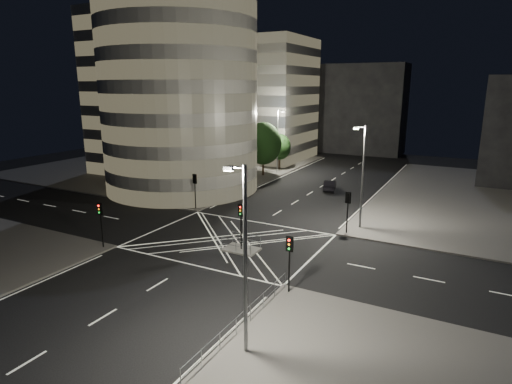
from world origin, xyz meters
The scene contains 24 objects.
ground centered at (0.00, 0.00, 0.00)m, with size 120.00×120.00×0.00m, color black.
sidewalk_far_left centered at (-29.00, 27.00, 0.07)m, with size 42.00×42.00×0.15m, color #5A5754.
central_island centered at (2.00, -1.50, 0.07)m, with size 3.00×2.00×0.15m, color slate.
office_tower_curved centered at (-20.74, 18.74, 12.65)m, with size 30.00×29.00×27.20m.
office_block_rear centered at (-22.00, 42.00, 11.15)m, with size 24.00×16.00×22.00m, color gray.
building_far_end centered at (-4.00, 58.00, 9.00)m, with size 18.00×8.00×18.00m, color black.
tree_a centered at (-10.50, 9.00, 4.77)m, with size 4.56×4.56×7.25m.
tree_b centered at (-10.50, 15.00, 4.90)m, with size 4.41×4.41×7.30m.
tree_c centered at (-10.50, 21.00, 5.09)m, with size 3.87×3.87×7.18m.
tree_d centered at (-10.50, 27.00, 5.11)m, with size 5.67×5.67×8.23m.
tree_e centered at (-10.50, 33.00, 3.82)m, with size 3.75×3.75×5.84m.
traffic_signal_fl centered at (-8.80, 6.80, 2.91)m, with size 0.55×0.22×4.00m.
traffic_signal_nl centered at (-8.80, -6.80, 2.91)m, with size 0.55×0.22×4.00m.
traffic_signal_fr centered at (8.80, 6.80, 2.91)m, with size 0.55×0.22×4.00m.
traffic_signal_nr centered at (8.80, -6.80, 2.91)m, with size 0.55×0.22×4.00m.
traffic_signal_island centered at (2.00, -1.50, 2.91)m, with size 0.55×0.22×4.00m.
street_lamp_left_near centered at (-9.44, 12.00, 5.54)m, with size 1.25×0.25×10.00m.
street_lamp_left_far centered at (-9.44, 30.00, 5.54)m, with size 1.25×0.25×10.00m.
street_lamp_right_far centered at (9.44, 9.00, 5.54)m, with size 1.25×0.25×10.00m.
street_lamp_right_near centered at (9.44, -14.00, 5.54)m, with size 1.25×0.25×10.00m.
railing_near_right centered at (8.30, -12.15, 0.70)m, with size 0.06×11.70×1.10m, color slate.
railing_island_south centered at (2.00, -2.40, 0.70)m, with size 2.80×0.06×1.10m, color slate.
railing_island_north centered at (2.00, -0.60, 0.70)m, with size 2.80×0.06×1.10m, color slate.
sedan centered at (1.68, 23.07, 0.69)m, with size 1.45×4.17×1.37m, color black.
Camera 1 is at (19.36, -31.35, 13.81)m, focal length 30.00 mm.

